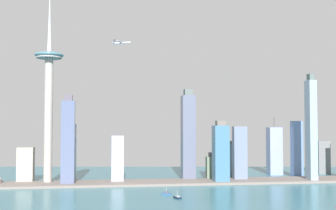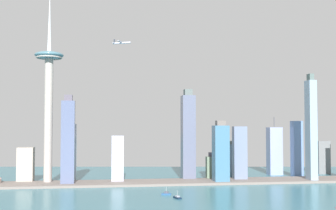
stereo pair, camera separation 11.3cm
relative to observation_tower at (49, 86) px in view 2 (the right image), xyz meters
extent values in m
cube|color=slate|center=(203.48, -16.82, -156.52)|extent=(766.81, 68.56, 3.72)
cylinder|color=#A99F96|center=(0.00, 0.00, -53.64)|extent=(13.39, 13.39, 209.48)
ellipsoid|color=slate|center=(0.00, 0.00, 51.10)|extent=(46.51, 46.51, 12.09)
torus|color=#A99F96|center=(0.00, 0.00, 46.86)|extent=(41.95, 41.95, 2.42)
cone|color=silver|center=(0.00, 0.00, 107.07)|extent=(6.70, 6.70, 99.85)
cube|color=slate|center=(33.54, -22.62, -91.53)|extent=(20.81, 15.61, 133.70)
cube|color=#554E5C|center=(33.54, -22.62, -19.90)|extent=(12.48, 9.36, 9.57)
cube|color=#5B79AB|center=(442.46, 41.73, -107.01)|extent=(18.08, 17.25, 102.75)
cube|color=slate|center=(319.26, -4.20, -111.93)|extent=(22.97, 14.36, 92.91)
cube|color=#ADAEC5|center=(111.91, -3.12, -119.48)|extent=(19.65, 15.04, 77.81)
cube|color=#A6AEBF|center=(31.66, 28.73, -109.85)|extent=(22.41, 12.52, 97.08)
cube|color=slate|center=(512.92, 78.29, -126.32)|extent=(24.62, 12.79, 64.13)
cube|color=#86A0B8|center=(435.78, -30.86, -73.02)|extent=(12.91, 20.74, 170.72)
cube|color=#4D5E5B|center=(435.78, -30.86, 17.95)|extent=(7.75, 12.44, 11.23)
cube|color=teal|center=(279.68, -27.83, -111.14)|extent=(23.94, 24.88, 94.48)
cube|color=#655C57|center=(279.68, -27.83, -59.87)|extent=(14.36, 14.93, 8.07)
cube|color=#8C96C3|center=(414.10, 79.45, -113.01)|extent=(25.24, 22.31, 90.74)
cylinder|color=#4C4C51|center=(414.10, 79.45, -57.53)|extent=(1.60, 1.60, 20.22)
cube|color=slate|center=(234.29, 20.46, -85.08)|extent=(22.36, 26.35, 146.61)
cube|color=#525D5C|center=(234.29, 20.46, -6.32)|extent=(13.42, 15.81, 10.91)
cube|color=slate|center=(276.61, 15.23, -138.21)|extent=(22.65, 12.18, 40.34)
cube|color=#59505C|center=(276.61, 15.23, -114.31)|extent=(13.59, 7.31, 7.46)
cube|color=#7A97AE|center=(319.97, 44.92, -128.21)|extent=(15.54, 24.79, 60.35)
cube|color=#5C5E58|center=(319.97, 44.92, -95.04)|extent=(9.32, 14.88, 5.99)
cube|color=#A2978B|center=(-37.75, 17.48, -129.10)|extent=(25.86, 21.20, 58.57)
cube|color=#102033|center=(186.07, -163.86, -157.39)|extent=(9.70, 15.55, 1.99)
cube|color=#9094A0|center=(186.07, -163.86, -155.64)|extent=(5.70, 7.27, 1.52)
cylinder|color=silver|center=(186.07, -163.86, -151.54)|extent=(0.24, 0.24, 6.67)
cube|color=navy|center=(175.56, -133.66, -157.28)|extent=(13.98, 6.90, 2.20)
cube|color=#3E3E4C|center=(175.56, -133.66, -155.03)|extent=(6.36, 4.23, 2.29)
cylinder|color=silver|center=(175.56, -133.66, -150.73)|extent=(0.24, 0.24, 6.32)
cylinder|color=#B9B8CC|center=(115.41, -68.62, 61.38)|extent=(26.29, 14.06, 2.64)
sphere|color=#B9B8CC|center=(128.01, -74.45, 61.38)|extent=(2.64, 2.64, 2.64)
cube|color=#B9B8CC|center=(115.41, -68.62, 62.57)|extent=(13.60, 24.51, 0.50)
cube|color=#B9B8CC|center=(104.84, -63.72, 61.78)|extent=(5.76, 9.04, 0.40)
cube|color=#2D333D|center=(104.84, -63.72, 65.20)|extent=(2.22, 1.38, 5.00)
camera|label=1|loc=(96.01, -730.90, -62.54)|focal=46.87mm
camera|label=2|loc=(96.12, -730.91, -62.54)|focal=46.87mm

